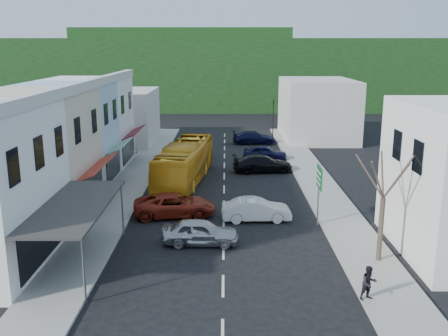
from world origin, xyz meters
TOP-DOWN VIEW (x-y plane):
  - ground at (0.00, 0.00)m, footprint 120.00×120.00m
  - sidewalk_left at (-7.50, 10.00)m, footprint 3.00×52.00m
  - sidewalk_right at (7.50, 10.00)m, footprint 3.00×52.00m
  - shopfront_row at (-12.49, 5.00)m, footprint 8.25×30.00m
  - distant_block_left at (-12.00, 27.00)m, footprint 8.00×10.00m
  - distant_block_right at (11.00, 30.00)m, footprint 8.00×12.00m
  - hillside at (-1.45, 65.09)m, footprint 80.00×26.00m
  - bus at (-3.21, 10.21)m, footprint 4.00×11.83m
  - car_silver at (-1.29, -2.99)m, footprint 4.44×1.91m
  - car_white at (2.07, 0.94)m, footprint 4.49×2.03m
  - car_red at (-3.19, 1.81)m, footprint 4.80×2.46m
  - car_black_near at (3.37, 13.54)m, footprint 4.68×2.32m
  - car_navy_mid at (3.95, 18.29)m, footprint 4.59×2.35m
  - car_black_far at (-3.59, 19.83)m, footprint 4.42×1.84m
  - car_navy_far at (3.37, 26.54)m, footprint 4.62×2.15m
  - pedestrian_left at (-8.50, 0.12)m, footprint 0.60×0.71m
  - pedestrian_right at (6.30, -9.52)m, footprint 0.80×0.64m
  - direction_sign at (5.80, -0.03)m, footprint 0.22×1.75m
  - street_tree at (7.98, -5.40)m, footprint 2.55×2.55m
  - traffic_signal at (5.80, 30.11)m, footprint 0.92×1.16m

SIDE VIEW (x-z plane):
  - ground at x=0.00m, z-range 0.00..0.00m
  - sidewalk_left at x=-7.50m, z-range 0.00..0.15m
  - sidewalk_right at x=7.50m, z-range 0.00..0.15m
  - car_silver at x=-1.29m, z-range 0.00..1.40m
  - car_white at x=2.07m, z-range 0.00..1.40m
  - car_red at x=-3.19m, z-range 0.00..1.40m
  - car_black_near at x=3.37m, z-range 0.00..1.40m
  - car_navy_mid at x=3.95m, z-range 0.00..1.40m
  - car_black_far at x=-3.59m, z-range 0.00..1.40m
  - car_navy_far at x=3.37m, z-range 0.00..1.40m
  - pedestrian_left at x=-8.50m, z-range 0.15..1.85m
  - pedestrian_right at x=6.30m, z-range 0.15..1.85m
  - bus at x=-3.21m, z-range 0.00..3.10m
  - direction_sign at x=5.80m, z-range 0.00..3.89m
  - traffic_signal at x=5.80m, z-range 0.00..4.65m
  - distant_block_left at x=-12.00m, z-range 0.00..6.00m
  - street_tree at x=7.98m, z-range 0.00..6.93m
  - distant_block_right at x=11.00m, z-range 0.00..7.00m
  - shopfront_row at x=-12.49m, z-range 0.00..8.00m
  - hillside at x=-1.45m, z-range -0.27..13.73m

